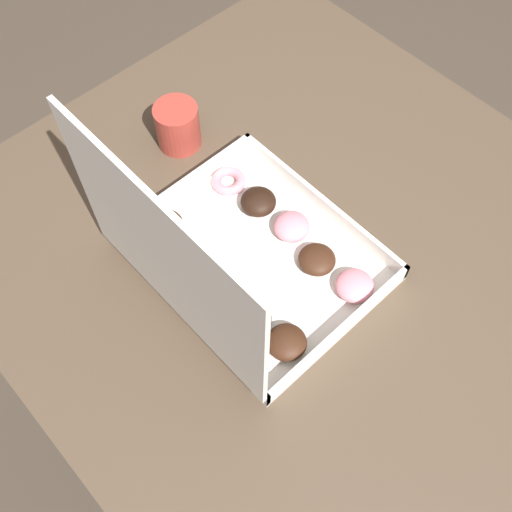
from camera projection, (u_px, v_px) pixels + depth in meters
name	position (u px, v px, depth m)	size (l,w,h in m)	color
ground_plane	(293.00, 393.00, 1.68)	(8.00, 8.00, 0.00)	#42382D
dining_table	(312.00, 282.00, 1.10)	(1.17, 1.00, 0.76)	#4C3D2D
donut_box	(233.00, 258.00, 0.94)	(0.39, 0.33, 0.35)	silver
coffee_mug	(177.00, 125.00, 1.11)	(0.08, 0.08, 0.09)	#A3382D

